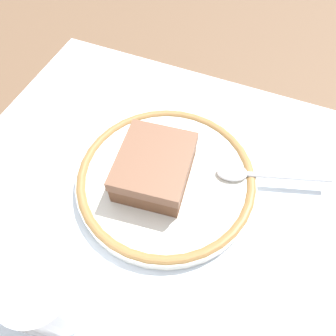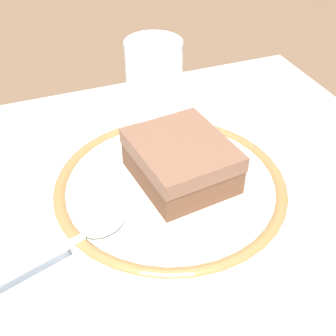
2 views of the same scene
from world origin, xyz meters
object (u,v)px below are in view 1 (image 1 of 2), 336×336
Objects in this scene: plate at (168,179)px; cup at (49,296)px; cake_slice at (154,167)px; spoon at (251,174)px.

cup is at bearing 74.39° from plate.
cup is (0.05, 0.17, 0.02)m from plate.
cake_slice is (0.01, 0.01, 0.03)m from plate.
spoon is at bearing -156.68° from plate.
plate is 2.11× the size of cake_slice.
spoon is (-0.11, -0.04, -0.02)m from cake_slice.
cake_slice reaches higher than spoon.
cake_slice is 0.12m from spoon.
cake_slice is at bearing 18.92° from plate.
plate is 1.62× the size of spoon.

